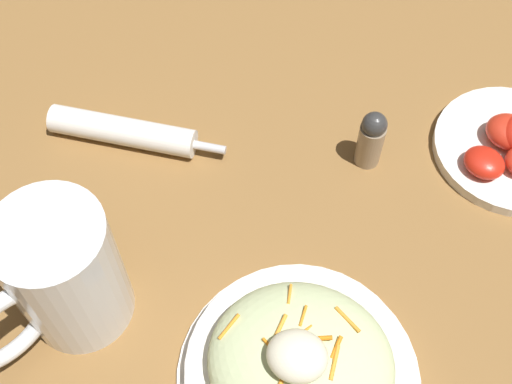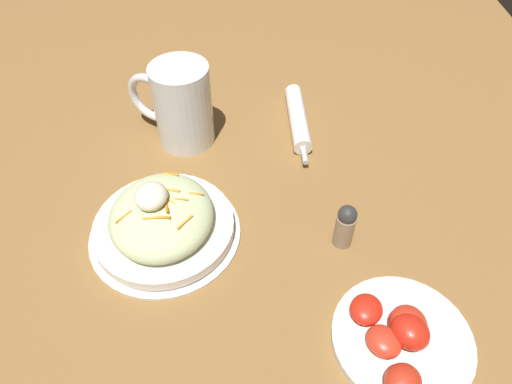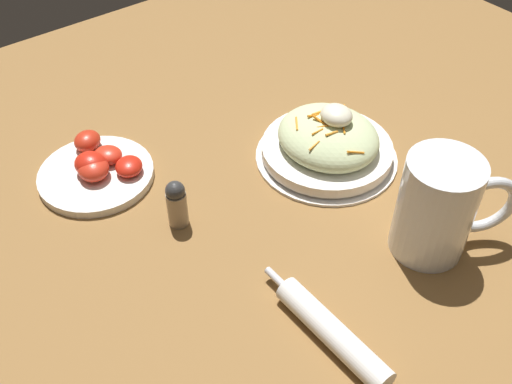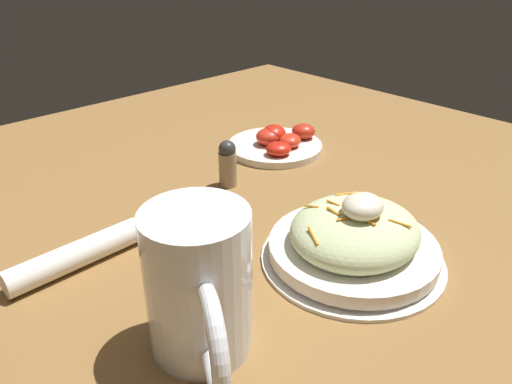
{
  "view_description": "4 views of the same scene",
  "coord_description": "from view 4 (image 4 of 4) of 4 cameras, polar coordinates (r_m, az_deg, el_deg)",
  "views": [
    {
      "loc": [
        -0.08,
        0.26,
        0.59
      ],
      "look_at": [
        0.0,
        -0.07,
        0.06
      ],
      "focal_mm": 46.07,
      "sensor_mm": 36.0,
      "label": 1
    },
    {
      "loc": [
        -0.5,
        -0.05,
        0.54
      ],
      "look_at": [
        -0.05,
        -0.06,
        0.06
      ],
      "focal_mm": 32.44,
      "sensor_mm": 36.0,
      "label": 2
    },
    {
      "loc": [
        0.42,
        -0.45,
        0.61
      ],
      "look_at": [
        -0.04,
        -0.09,
        0.05
      ],
      "focal_mm": 42.03,
      "sensor_mm": 36.0,
      "label": 3
    },
    {
      "loc": [
        0.35,
        0.35,
        0.35
      ],
      "look_at": [
        -0.04,
        -0.06,
        0.06
      ],
      "focal_mm": 34.39,
      "sensor_mm": 36.0,
      "label": 4
    }
  ],
  "objects": [
    {
      "name": "ground_plane",
      "position": [
        0.6,
        1.14,
        -7.86
      ],
      "size": [
        1.43,
        1.43,
        0.0
      ],
      "primitive_type": "plane",
      "color": "olive"
    },
    {
      "name": "salad_plate",
      "position": [
        0.6,
        11.32,
        -5.45
      ],
      "size": [
        0.22,
        0.22,
        0.09
      ],
      "color": "white",
      "rests_on": "ground_plane"
    },
    {
      "name": "beer_mug",
      "position": [
        0.46,
        -6.56,
        -11.48
      ],
      "size": [
        0.11,
        0.15,
        0.15
      ],
      "color": "white",
      "rests_on": "ground_plane"
    },
    {
      "name": "napkin_roll",
      "position": [
        0.62,
        -20.04,
        -6.85
      ],
      "size": [
        0.2,
        0.03,
        0.03
      ],
      "color": "white",
      "rests_on": "ground_plane"
    },
    {
      "name": "tomato_plate",
      "position": [
        0.9,
        2.5,
        5.74
      ],
      "size": [
        0.17,
        0.17,
        0.05
      ],
      "color": "white",
      "rests_on": "ground_plane"
    },
    {
      "name": "salt_shaker",
      "position": [
        0.76,
        -3.32,
        3.38
      ],
      "size": [
        0.03,
        0.03,
        0.08
      ],
      "color": "gray",
      "rests_on": "ground_plane"
    }
  ]
}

